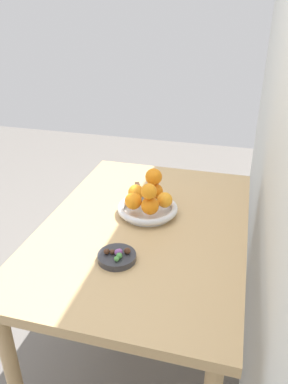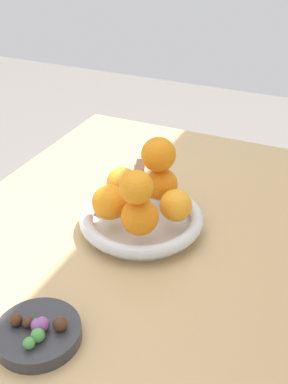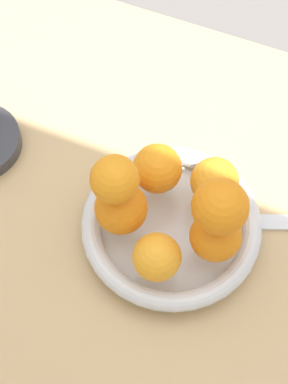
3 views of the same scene
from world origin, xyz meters
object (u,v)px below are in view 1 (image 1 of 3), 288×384
object	(u,v)px
orange_1	(155,191)
orange_3	(133,201)
dining_table	(145,243)
orange_5	(155,177)
orange_4	(150,206)
orange_6	(149,191)
orange_0	(165,200)
candy_ball_3	(107,251)
candy_ball_0	(117,259)
knife	(139,194)
candy_ball_5	(119,252)
fruit_bowl	(148,209)
candy_ball_4	(112,252)
candy_ball_1	(119,256)
candy_ball_2	(126,251)
candy_dish	(117,257)
candy_ball_6	(118,252)
orange_2	(136,192)

from	to	relation	value
orange_1	orange_3	bearing A→B (deg)	-31.21
dining_table	orange_5	size ratio (longest dim) A/B	16.43
orange_4	orange_6	distance (m)	0.06
orange_6	orange_4	bearing A→B (deg)	156.37
orange_0	orange_4	xyz separation A→B (m)	(0.07, -0.04, 0.00)
candy_ball_3	candy_ball_0	bearing A→B (deg)	57.97
knife	candy_ball_5	bearing A→B (deg)	7.55
orange_5	candy_ball_0	xyz separation A→B (m)	(0.40, -0.03, -0.11)
fruit_bowl	candy_ball_4	world-z (taller)	fruit_bowl
orange_1	candy_ball_1	xyz separation A→B (m)	(0.39, -0.02, -0.04)
candy_ball_1	orange_0	bearing A→B (deg)	167.30
dining_table	candy_ball_2	distance (m)	0.26
orange_0	candy_ball_1	bearing A→B (deg)	-12.70
orange_6	candy_ball_1	size ratio (longest dim) A/B	2.91
candy_dish	candy_ball_6	xyz separation A→B (m)	(0.00, 0.00, 0.02)
dining_table	knife	size ratio (longest dim) A/B	4.41
orange_3	candy_ball_2	size ratio (longest dim) A/B	3.01
orange_6	candy_ball_4	size ratio (longest dim) A/B	3.55
orange_1	orange_3	size ratio (longest dim) A/B	0.99
candy_ball_0	candy_ball_5	size ratio (longest dim) A/B	0.81
candy_ball_1	candy_ball_5	distance (m)	0.02
orange_1	candy_ball_0	bearing A→B (deg)	-3.75
candy_dish	orange_2	bearing A→B (deg)	-174.27
orange_6	knife	world-z (taller)	orange_6
orange_6	candy_ball_5	xyz separation A→B (m)	(0.24, -0.04, -0.10)
orange_2	orange_5	distance (m)	0.10
candy_ball_5	orange_3	bearing A→B (deg)	-173.18
fruit_bowl	orange_2	world-z (taller)	orange_2
orange_2	candy_ball_3	bearing A→B (deg)	0.49
fruit_bowl	orange_4	xyz separation A→B (m)	(0.06, 0.02, 0.05)
orange_3	candy_ball_1	size ratio (longest dim) A/B	3.22
orange_2	candy_ball_0	xyz separation A→B (m)	(0.38, 0.05, -0.04)
candy_dish	candy_ball_2	xyz separation A→B (m)	(-0.01, 0.03, 0.02)
orange_1	knife	distance (m)	0.14
fruit_bowl	candy_dish	bearing A→B (deg)	-4.15
orange_0	orange_3	distance (m)	0.12
orange_2	orange_6	bearing A→B (deg)	37.73
candy_ball_1	candy_ball_3	world-z (taller)	same
orange_0	candy_ball_4	world-z (taller)	orange_0
candy_ball_4	candy_ball_5	xyz separation A→B (m)	(-0.00, 0.02, 0.00)
orange_6	candy_dish	bearing A→B (deg)	-10.28
dining_table	orange_1	size ratio (longest dim) A/B	16.92
fruit_bowl	candy_ball_2	size ratio (longest dim) A/B	10.96
candy_ball_3	candy_ball_6	xyz separation A→B (m)	(-0.00, 0.04, 0.00)
orange_6	candy_ball_2	world-z (taller)	orange_6
fruit_bowl	candy_ball_0	world-z (taller)	same
candy_ball_0	candy_ball_6	size ratio (longest dim) A/B	0.84
orange_1	orange_4	world-z (taller)	orange_4
candy_ball_4	candy_ball_5	world-z (taller)	candy_ball_5
candy_ball_3	candy_ball_4	xyz separation A→B (m)	(-0.00, 0.02, -0.00)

